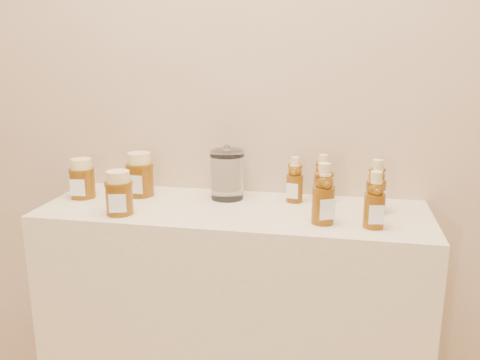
% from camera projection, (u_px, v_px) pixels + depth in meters
% --- Properties ---
extents(wall_back, '(3.50, 0.02, 2.70)m').
position_uv_depth(wall_back, '(245.00, 58.00, 1.65)').
color(wall_back, tan).
rests_on(wall_back, ground).
extents(display_table, '(1.20, 0.40, 0.90)m').
position_uv_depth(display_table, '(234.00, 337.00, 1.69)').
color(display_table, beige).
rests_on(display_table, ground).
extents(bear_bottle_back_left, '(0.07, 0.07, 0.17)m').
position_uv_depth(bear_bottle_back_left, '(295.00, 177.00, 1.63)').
color(bear_bottle_back_left, '#5C3107').
rests_on(bear_bottle_back_left, display_table).
extents(bear_bottle_back_mid, '(0.06, 0.06, 0.17)m').
position_uv_depth(bear_bottle_back_mid, '(323.00, 175.00, 1.63)').
color(bear_bottle_back_mid, '#5C3107').
rests_on(bear_bottle_back_mid, display_table).
extents(bear_bottle_back_right, '(0.08, 0.08, 0.18)m').
position_uv_depth(bear_bottle_back_right, '(376.00, 183.00, 1.52)').
color(bear_bottle_back_right, '#5C3107').
rests_on(bear_bottle_back_right, display_table).
extents(bear_bottle_front_left, '(0.09, 0.09, 0.20)m').
position_uv_depth(bear_bottle_front_left, '(324.00, 190.00, 1.42)').
color(bear_bottle_front_left, '#5C3107').
rests_on(bear_bottle_front_left, display_table).
extents(bear_bottle_front_right, '(0.07, 0.07, 0.18)m').
position_uv_depth(bear_bottle_front_right, '(375.00, 196.00, 1.39)').
color(bear_bottle_front_right, '#5C3107').
rests_on(bear_bottle_front_right, display_table).
extents(honey_jar_left, '(0.09, 0.09, 0.13)m').
position_uv_depth(honey_jar_left, '(82.00, 178.00, 1.68)').
color(honey_jar_left, '#5C3107').
rests_on(honey_jar_left, display_table).
extents(honey_jar_back, '(0.10, 0.10, 0.15)m').
position_uv_depth(honey_jar_back, '(140.00, 174.00, 1.70)').
color(honey_jar_back, '#5C3107').
rests_on(honey_jar_back, display_table).
extents(honey_jar_front, '(0.10, 0.10, 0.13)m').
position_uv_depth(honey_jar_front, '(119.00, 193.00, 1.51)').
color(honey_jar_front, '#5C3107').
rests_on(honey_jar_front, display_table).
extents(glass_canister, '(0.13, 0.13, 0.18)m').
position_uv_depth(glass_canister, '(227.00, 173.00, 1.66)').
color(glass_canister, white).
rests_on(glass_canister, display_table).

